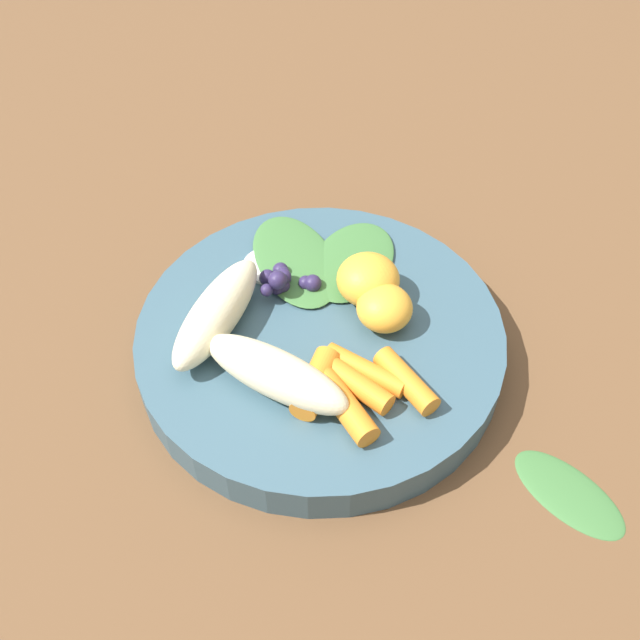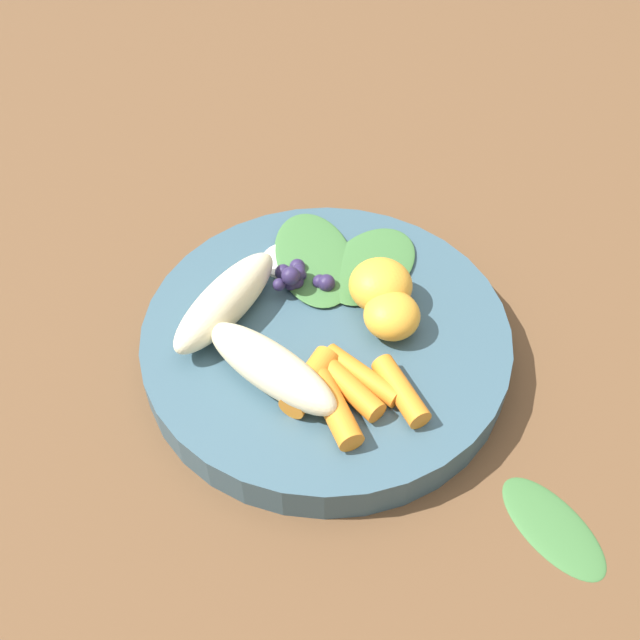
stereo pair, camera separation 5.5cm
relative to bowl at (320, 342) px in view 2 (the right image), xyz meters
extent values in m
plane|color=brown|center=(0.00, 0.00, -0.02)|extent=(2.40, 2.40, 0.00)
cylinder|color=#385666|center=(0.00, 0.00, 0.00)|extent=(0.28, 0.28, 0.03)
ellipsoid|color=beige|center=(-0.04, -0.05, 0.03)|extent=(0.11, 0.10, 0.03)
ellipsoid|color=beige|center=(-0.08, 0.01, 0.03)|extent=(0.09, 0.12, 0.03)
ellipsoid|color=#F4A833|center=(0.04, 0.03, 0.03)|extent=(0.05, 0.05, 0.04)
ellipsoid|color=#F4A833|center=(0.05, 0.00, 0.03)|extent=(0.04, 0.04, 0.03)
cylinder|color=orange|center=(-0.01, -0.06, 0.03)|extent=(0.04, 0.06, 0.02)
cylinder|color=orange|center=(0.01, -0.08, 0.02)|extent=(0.04, 0.06, 0.02)
cylinder|color=orange|center=(0.02, -0.06, 0.02)|extent=(0.05, 0.05, 0.02)
cylinder|color=orange|center=(0.03, -0.05, 0.02)|extent=(0.06, 0.05, 0.01)
cylinder|color=orange|center=(0.05, -0.06, 0.02)|extent=(0.04, 0.06, 0.02)
sphere|color=#2D234C|center=(-0.02, 0.06, 0.02)|extent=(0.01, 0.01, 0.01)
sphere|color=#2D234C|center=(-0.02, 0.05, 0.02)|extent=(0.01, 0.01, 0.01)
sphere|color=#2D234C|center=(0.00, 0.04, 0.02)|extent=(0.01, 0.01, 0.01)
sphere|color=#2D234C|center=(-0.02, 0.05, 0.02)|extent=(0.01, 0.01, 0.01)
sphere|color=#2D234C|center=(-0.03, 0.04, 0.02)|extent=(0.01, 0.01, 0.01)
sphere|color=#2D234C|center=(-0.03, 0.05, 0.02)|extent=(0.01, 0.01, 0.01)
sphere|color=#2D234C|center=(-0.01, 0.04, 0.02)|extent=(0.01, 0.01, 0.01)
sphere|color=#2D234C|center=(-0.02, 0.04, 0.03)|extent=(0.01, 0.01, 0.01)
sphere|color=#2D234C|center=(-0.04, 0.03, 0.03)|extent=(0.01, 0.01, 0.01)
sphere|color=#2D234C|center=(-0.02, 0.04, 0.02)|extent=(0.01, 0.01, 0.01)
sphere|color=#2D234C|center=(-0.03, 0.04, 0.03)|extent=(0.01, 0.01, 0.01)
sphere|color=#2D234C|center=(-0.02, 0.05, 0.03)|extent=(0.01, 0.01, 0.01)
cylinder|color=white|center=(-0.03, 0.07, 0.02)|extent=(0.04, 0.04, 0.00)
ellipsoid|color=#3D7038|center=(0.04, 0.07, 0.02)|extent=(0.10, 0.12, 0.01)
ellipsoid|color=#3D7038|center=(-0.01, 0.07, 0.02)|extent=(0.09, 0.12, 0.01)
ellipsoid|color=#3D7038|center=(0.15, -0.14, -0.01)|extent=(0.08, 0.09, 0.01)
camera|label=1|loc=(-0.05, -0.36, 0.44)|focal=41.70mm
camera|label=2|loc=(0.00, -0.36, 0.44)|focal=41.70mm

